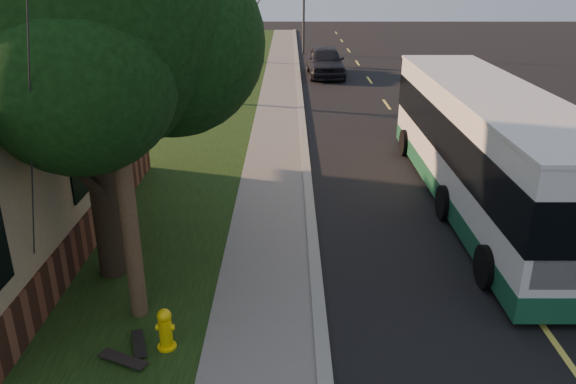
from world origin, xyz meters
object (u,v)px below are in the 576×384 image
object	(u,v)px
leafy_tree	(85,16)
bare_tree_near	(224,58)
fire_hydrant	(165,329)
skateboard_main	(139,344)
skateboard_spare	(123,359)
traffic_signal	(304,9)
utility_pole	(110,62)
bare_tree_far	(251,32)
distant_car	(325,61)
transit_bus	(486,145)

from	to	relation	value
leafy_tree	bare_tree_near	size ratio (longest dim) A/B	1.81
fire_hydrant	skateboard_main	xyz separation A→B (m)	(-0.47, 0.02, -0.31)
fire_hydrant	skateboard_spare	world-z (taller)	fire_hydrant
bare_tree_near	traffic_signal	size ratio (longest dim) A/B	0.78
utility_pole	skateboard_main	world-z (taller)	utility_pole
leafy_tree	bare_tree_near	distance (m)	15.66
fire_hydrant	leafy_tree	distance (m)	5.65
fire_hydrant	bare_tree_near	xyz separation A→B (m)	(-0.90, 18.00, 1.72)
bare_tree_far	traffic_signal	size ratio (longest dim) A/B	0.73
bare_tree_near	distant_car	size ratio (longest dim) A/B	0.86
bare_tree_far	skateboard_main	xyz separation A→B (m)	(-0.07, -29.98, -1.88)
bare_tree_near	distant_car	bearing A→B (deg)	55.11
bare_tree_near	distant_car	world-z (taller)	bare_tree_near
skateboard_main	utility_pole	bearing A→B (deg)	103.38
leafy_tree	bare_tree_near	world-z (taller)	leafy_tree
traffic_signal	skateboard_main	world-z (taller)	traffic_signal
bare_tree_far	utility_pole	bearing A→B (deg)	-90.60
bare_tree_near	traffic_signal	xyz separation A→B (m)	(4.00, 16.00, 1.01)
traffic_signal	utility_pole	bearing A→B (deg)	-96.58
transit_bus	traffic_signal	bearing A→B (deg)	98.38
fire_hydrant	utility_pole	world-z (taller)	utility_pole
fire_hydrant	bare_tree_near	world-z (taller)	bare_tree_near
skateboard_spare	bare_tree_near	bearing A→B (deg)	90.85
fire_hydrant	leafy_tree	bearing A→B (deg)	120.67
fire_hydrant	traffic_signal	size ratio (longest dim) A/B	0.13
bare_tree_near	transit_bus	world-z (taller)	bare_tree_near
leafy_tree	transit_bus	distance (m)	10.10
bare_tree_near	transit_bus	distance (m)	14.26
utility_pole	bare_tree_far	distance (m)	29.13
transit_bus	skateboard_spare	bearing A→B (deg)	-139.57
traffic_signal	skateboard_main	xyz separation A→B (m)	(-3.57, -33.98, -3.04)
utility_pole	traffic_signal	xyz separation A→B (m)	(3.81, 33.01, -1.47)
utility_pole	skateboard_spare	world-z (taller)	utility_pole
bare_tree_near	leafy_tree	bearing A→B (deg)	-92.50
fire_hydrant	transit_bus	world-z (taller)	transit_bus
fire_hydrant	distant_car	xyz separation A→B (m)	(4.17, 25.27, 0.42)
bare_tree_far	distant_car	distance (m)	6.68
skateboard_main	skateboard_spare	size ratio (longest dim) A/B	0.92
skateboard_main	skateboard_spare	xyz separation A→B (m)	(-0.15, -0.41, 0.01)
utility_pole	skateboard_spare	size ratio (longest dim) A/B	10.33
skateboard_main	distant_car	size ratio (longest dim) A/B	0.16
utility_pole	distant_car	world-z (taller)	utility_pole
bare_tree_far	leafy_tree	bearing A→B (deg)	-92.45
utility_pole	traffic_signal	distance (m)	33.26
bare_tree_far	fire_hydrant	bearing A→B (deg)	-89.24
bare_tree_near	traffic_signal	distance (m)	16.52
bare_tree_near	fire_hydrant	bearing A→B (deg)	-87.14
fire_hydrant	bare_tree_far	distance (m)	30.04
leafy_tree	bare_tree_near	xyz separation A→B (m)	(0.67, 15.35, -3.02)
bare_tree_near	skateboard_main	distance (m)	18.10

